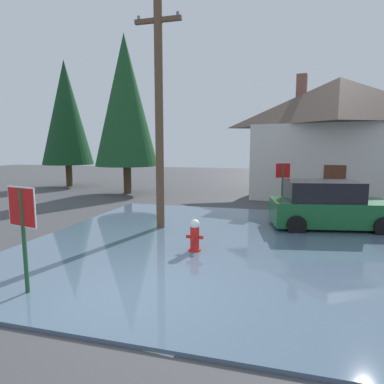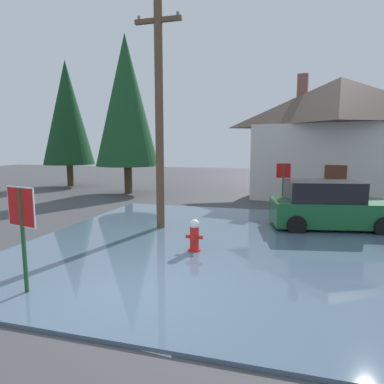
{
  "view_description": "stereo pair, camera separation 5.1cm",
  "coord_description": "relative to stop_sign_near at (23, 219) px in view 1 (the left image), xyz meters",
  "views": [
    {
      "loc": [
        2.63,
        -5.54,
        2.86
      ],
      "look_at": [
        -0.16,
        4.71,
        1.41
      ],
      "focal_mm": 30.79,
      "sensor_mm": 36.0,
      "label": 1
    },
    {
      "loc": [
        2.68,
        -5.53,
        2.86
      ],
      "look_at": [
        -0.16,
        4.71,
        1.41
      ],
      "focal_mm": 30.79,
      "sensor_mm": 36.0,
      "label": 2
    }
  ],
  "objects": [
    {
      "name": "parked_car",
      "position": [
        6.31,
        7.22,
        -0.72
      ],
      "size": [
        4.3,
        2.62,
        1.7
      ],
      "color": "#195B2D",
      "rests_on": "ground"
    },
    {
      "name": "house",
      "position": [
        7.63,
        15.28,
        1.96
      ],
      "size": [
        10.0,
        7.65,
        7.23
      ],
      "color": "beige",
      "rests_on": "ground"
    },
    {
      "name": "utility_pole",
      "position": [
        0.64,
        5.59,
        2.42
      ],
      "size": [
        1.6,
        0.28,
        7.54
      ],
      "color": "brown",
      "rests_on": "ground"
    },
    {
      "name": "stop_sign_near",
      "position": [
        0.0,
        0.0,
        0.0
      ],
      "size": [
        0.75,
        0.19,
        2.13
      ],
      "color": "#1E4C28",
      "rests_on": "ground"
    },
    {
      "name": "stop_sign_far",
      "position": [
        4.74,
        10.16,
        0.02
      ],
      "size": [
        0.66,
        0.21,
        2.18
      ],
      "color": "#1E4C28",
      "rests_on": "ground"
    },
    {
      "name": "ground_plane",
      "position": [
        2.04,
        0.53,
        -1.57
      ],
      "size": [
        80.0,
        80.0,
        0.1
      ],
      "primitive_type": "cube",
      "color": "#424244"
    },
    {
      "name": "lane_stop_bar",
      "position": [
        1.36,
        -0.75,
        -1.52
      ],
      "size": [
        3.98,
        0.64,
        0.01
      ],
      "primitive_type": "cube",
      "rotation": [
        0.0,
        0.0,
        -0.09
      ],
      "color": "silver",
      "rests_on": "ground"
    },
    {
      "name": "flood_puddle",
      "position": [
        3.56,
        4.42,
        -1.48
      ],
      "size": [
        12.25,
        10.91,
        0.07
      ],
      "primitive_type": "cube",
      "color": "#4C6075",
      "rests_on": "ground"
    },
    {
      "name": "pine_tree_tall_left",
      "position": [
        -10.44,
        15.97,
        3.78
      ],
      "size": [
        3.6,
        3.6,
        9.01
      ],
      "color": "#4C3823",
      "rests_on": "ground"
    },
    {
      "name": "pine_tree_mid_left",
      "position": [
        -4.59,
        13.65,
        4.11
      ],
      "size": [
        3.83,
        3.83,
        9.58
      ],
      "color": "#4C3823",
      "rests_on": "ground"
    },
    {
      "name": "fire_hydrant",
      "position": [
        2.46,
        3.37,
        -1.06
      ],
      "size": [
        0.47,
        0.4,
        0.94
      ],
      "color": "red",
      "rests_on": "ground"
    }
  ]
}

